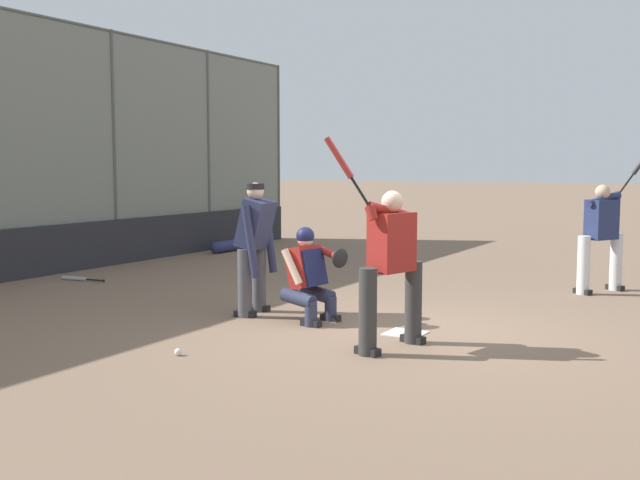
# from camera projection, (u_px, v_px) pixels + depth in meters

# --- Properties ---
(ground_plane) EXTENTS (160.00, 160.00, 0.00)m
(ground_plane) POSITION_uv_depth(u_px,v_px,m) (405.00, 334.00, 8.57)
(ground_plane) COLOR #7A604C
(home_plate_marker) EXTENTS (0.43, 0.43, 0.01)m
(home_plate_marker) POSITION_uv_depth(u_px,v_px,m) (405.00, 333.00, 8.56)
(home_plate_marker) COLOR white
(home_plate_marker) RESTS_ON ground_plane
(batter_at_plate) EXTENTS (0.91, 0.83, 2.21)m
(batter_at_plate) POSITION_uv_depth(u_px,v_px,m) (391.00, 263.00, 7.77)
(batter_at_plate) COLOR #333333
(batter_at_plate) RESTS_ON ground_plane
(catcher_behind_plate) EXTENTS (0.63, 0.77, 1.17)m
(catcher_behind_plate) POSITION_uv_depth(u_px,v_px,m) (310.00, 273.00, 9.16)
(catcher_behind_plate) COLOR #2D334C
(catcher_behind_plate) RESTS_ON ground_plane
(umpire_home) EXTENTS (0.69, 0.47, 1.70)m
(umpire_home) POSITION_uv_depth(u_px,v_px,m) (255.00, 244.00, 9.60)
(umpire_home) COLOR #4C4C51
(umpire_home) RESTS_ON ground_plane
(batter_on_deck) EXTENTS (0.87, 1.02, 2.24)m
(batter_on_deck) POSITION_uv_depth(u_px,v_px,m) (602.00, 234.00, 11.30)
(batter_on_deck) COLOR silver
(batter_on_deck) RESTS_ON ground_plane
(spare_bat_near_backstop) EXTENTS (0.14, 0.89, 0.07)m
(spare_bat_near_backstop) POSITION_uv_depth(u_px,v_px,m) (78.00, 279.00, 12.53)
(spare_bat_near_backstop) COLOR black
(spare_bat_near_backstop) RESTS_ON ground_plane
(fielding_glove_on_dirt) EXTENTS (0.30, 0.23, 0.11)m
(fielding_glove_on_dirt) POSITION_uv_depth(u_px,v_px,m) (302.00, 265.00, 14.05)
(fielding_glove_on_dirt) COLOR black
(fielding_glove_on_dirt) RESTS_ON ground_plane
(baseball_loose) EXTENTS (0.07, 0.07, 0.07)m
(baseball_loose) POSITION_uv_depth(u_px,v_px,m) (178.00, 352.00, 7.57)
(baseball_loose) COLOR white
(baseball_loose) RESTS_ON ground_plane
(equipment_bag_dugout_side) EXTENTS (1.08, 0.25, 0.25)m
(equipment_bag_dugout_side) POSITION_uv_depth(u_px,v_px,m) (227.00, 246.00, 16.72)
(equipment_bag_dugout_side) COLOR navy
(equipment_bag_dugout_side) RESTS_ON ground_plane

